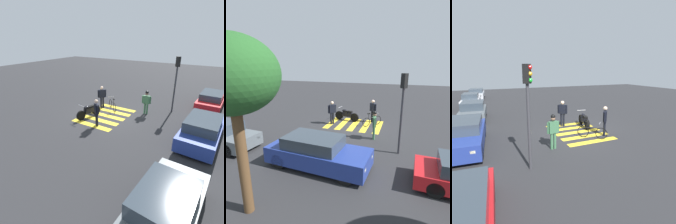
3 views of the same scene
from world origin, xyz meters
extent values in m
plane|color=#2B2B2D|center=(0.00, 0.00, 0.00)|extent=(60.00, 60.00, 0.00)
cylinder|color=black|center=(1.56, -1.02, 0.35)|extent=(0.71, 0.27, 0.69)
cylinder|color=black|center=(0.18, -0.74, 0.35)|extent=(0.71, 0.27, 0.69)
cube|color=black|center=(0.82, -0.87, 0.53)|extent=(0.84, 0.43, 0.36)
ellipsoid|color=black|center=(1.05, -0.92, 0.80)|extent=(0.52, 0.33, 0.24)
cube|color=black|center=(0.63, -0.83, 0.77)|extent=(0.48, 0.32, 0.12)
cylinder|color=#A5A5AD|center=(1.48, -1.00, 1.05)|extent=(0.16, 0.61, 0.04)
torus|color=black|center=(-1.65, -0.61, 0.34)|extent=(0.48, 0.54, 0.68)
torus|color=black|center=(-0.94, 0.18, 0.34)|extent=(0.48, 0.54, 0.68)
cylinder|color=black|center=(-1.30, -0.21, 0.62)|extent=(0.58, 0.65, 0.04)
cylinder|color=black|center=(-1.08, 0.02, 0.79)|extent=(0.05, 0.05, 0.34)
cube|color=black|center=(-1.08, 0.02, 0.97)|extent=(0.21, 0.22, 0.06)
cylinder|color=#99999E|center=(-1.58, -0.53, 0.94)|extent=(0.36, 0.33, 0.03)
cylinder|color=black|center=(-1.12, -1.19, 0.44)|extent=(0.14, 0.14, 0.89)
cylinder|color=black|center=(-1.27, -1.08, 0.44)|extent=(0.14, 0.14, 0.89)
cube|color=black|center=(-1.19, -1.14, 1.20)|extent=(0.53, 0.48, 0.63)
sphere|color=beige|center=(-1.19, -1.14, 1.68)|extent=(0.24, 0.24, 0.24)
cylinder|color=black|center=(-0.95, -1.33, 1.20)|extent=(0.09, 0.09, 0.60)
cylinder|color=black|center=(-1.44, -0.94, 1.20)|extent=(0.09, 0.09, 0.60)
cylinder|color=black|center=(1.60, 0.33, 0.44)|extent=(0.14, 0.14, 0.88)
cylinder|color=black|center=(1.72, 0.47, 0.44)|extent=(0.14, 0.14, 0.88)
cube|color=black|center=(1.66, 0.40, 1.20)|extent=(0.48, 0.52, 0.63)
sphere|color=beige|center=(1.66, 0.40, 1.67)|extent=(0.24, 0.24, 0.24)
cylinder|color=black|center=(1.46, 0.16, 1.20)|extent=(0.09, 0.09, 0.60)
cylinder|color=black|center=(1.86, 0.64, 1.20)|extent=(0.09, 0.09, 0.60)
cylinder|color=#3F724C|center=(-1.85, 2.47, 0.42)|extent=(0.14, 0.14, 0.84)
cylinder|color=#3F724C|center=(-1.82, 2.29, 0.42)|extent=(0.14, 0.14, 0.84)
cube|color=#3F724C|center=(-1.83, 2.38, 1.13)|extent=(0.27, 0.51, 0.59)
sphere|color=#8C664C|center=(-1.83, 2.38, 1.58)|extent=(0.23, 0.23, 0.23)
cylinder|color=#3F724C|center=(-1.88, 2.67, 1.13)|extent=(0.09, 0.09, 0.56)
cylinder|color=#3F724C|center=(-1.79, 2.09, 1.13)|extent=(0.09, 0.09, 0.56)
sphere|color=black|center=(-1.83, 2.38, 1.68)|extent=(0.24, 0.24, 0.24)
cube|color=yellow|center=(-1.80, 0.00, 0.00)|extent=(0.45, 3.06, 0.01)
cube|color=yellow|center=(-0.90, 0.00, 0.00)|extent=(0.45, 3.06, 0.01)
cube|color=yellow|center=(0.00, 0.00, 0.00)|extent=(0.45, 3.06, 0.01)
cube|color=yellow|center=(0.90, 0.00, 0.00)|extent=(0.45, 3.06, 0.01)
cube|color=yellow|center=(1.80, 0.00, 0.00)|extent=(0.45, 3.06, 0.01)
cylinder|color=black|center=(-7.92, 5.68, 0.30)|extent=(0.61, 0.26, 0.60)
cylinder|color=black|center=(-7.82, 7.22, 0.30)|extent=(0.61, 0.26, 0.60)
cylinder|color=black|center=(-4.80, 5.49, 0.30)|extent=(0.61, 0.26, 0.60)
cylinder|color=black|center=(-4.71, 7.03, 0.30)|extent=(0.61, 0.26, 0.60)
cube|color=red|center=(-6.31, 6.35, 0.45)|extent=(4.69, 2.04, 0.57)
cube|color=#333D47|center=(-6.08, 6.34, 0.98)|extent=(2.57, 1.70, 0.49)
cube|color=#F2EDCC|center=(-8.60, 5.93, 0.54)|extent=(0.09, 0.20, 0.12)
cube|color=#F2EDCC|center=(-8.53, 7.05, 0.54)|extent=(0.09, 0.20, 0.12)
cylinder|color=black|center=(-1.59, 5.76, 0.34)|extent=(0.70, 0.26, 0.69)
cylinder|color=black|center=(-1.49, 7.36, 0.34)|extent=(0.70, 0.26, 0.69)
cylinder|color=black|center=(1.56, 5.56, 0.34)|extent=(0.70, 0.26, 0.69)
cylinder|color=black|center=(1.66, 7.17, 0.34)|extent=(0.70, 0.26, 0.69)
cube|color=navy|center=(0.03, 6.46, 0.55)|extent=(4.75, 2.11, 0.73)
cube|color=#333D47|center=(0.27, 6.45, 1.18)|extent=(2.60, 1.76, 0.52)
cube|color=#F2EDCC|center=(-2.28, 6.02, 0.66)|extent=(0.09, 0.20, 0.12)
cube|color=#F2EDCC|center=(-2.21, 7.19, 0.66)|extent=(0.09, 0.20, 0.12)
cylinder|color=black|center=(4.62, 5.48, 0.34)|extent=(0.70, 0.26, 0.68)
cylinder|color=black|center=(4.71, 7.08, 0.34)|extent=(0.70, 0.26, 0.68)
cube|color=slate|center=(6.02, 6.20, 0.52)|extent=(4.11, 2.06, 0.66)
cube|color=#333D47|center=(6.22, 6.19, 1.14)|extent=(2.26, 1.73, 0.57)
cube|color=#F2EDCC|center=(4.03, 5.74, 0.62)|extent=(0.09, 0.20, 0.12)
cube|color=#F2EDCC|center=(4.10, 6.90, 0.62)|extent=(0.09, 0.20, 0.12)
cylinder|color=#38383D|center=(-3.37, 3.92, 1.71)|extent=(0.12, 0.12, 3.42)
cube|color=black|center=(-3.37, 3.92, 3.77)|extent=(0.34, 0.34, 0.70)
sphere|color=red|center=(-3.45, 3.82, 4.00)|extent=(0.16, 0.16, 0.16)
sphere|color=orange|center=(-3.45, 3.82, 3.77)|extent=(0.16, 0.16, 0.16)
sphere|color=green|center=(-3.45, 3.82, 3.54)|extent=(0.16, 0.16, 0.16)
camera|label=1|loc=(10.40, 6.95, 5.50)|focal=29.64mm
camera|label=2|loc=(-3.38, 13.67, 4.62)|focal=30.87mm
camera|label=3|loc=(-10.40, 5.50, 3.95)|focal=30.88mm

